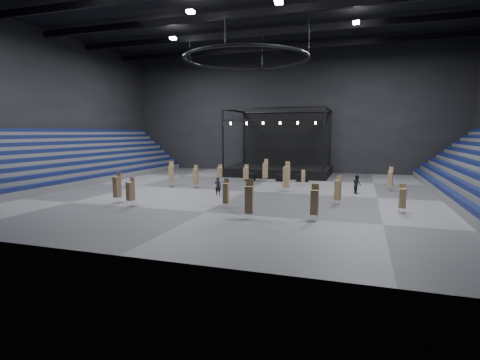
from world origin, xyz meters
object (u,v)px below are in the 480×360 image
(chair_stack_1, at_px, (246,173))
(chair_stack_5, at_px, (286,177))
(chair_stack_14, at_px, (131,191))
(man_center, at_px, (218,186))
(chair_stack_3, at_px, (338,190))
(chair_stack_4, at_px, (402,198))
(flight_case_mid, at_px, (282,178))
(chair_stack_11, at_px, (195,176))
(flight_case_right, at_px, (302,178))
(crew_member, at_px, (357,184))
(chair_stack_9, at_px, (220,173))
(chair_stack_0, at_px, (390,179))
(chair_stack_2, at_px, (303,177))
(chair_stack_8, at_px, (265,170))
(chair_stack_10, at_px, (315,202))
(chair_stack_6, at_px, (249,199))
(stage, at_px, (280,164))
(chair_stack_13, at_px, (171,174))
(chair_stack_12, at_px, (226,193))
(chair_stack_7, at_px, (117,187))
(flight_case_left, at_px, (250,177))

(chair_stack_1, distance_m, chair_stack_5, 7.84)
(chair_stack_14, distance_m, man_center, 8.49)
(chair_stack_3, xyz_separation_m, chair_stack_4, (4.75, -1.95, -0.09))
(flight_case_mid, xyz_separation_m, chair_stack_11, (-7.91, -7.70, 0.81))
(flight_case_right, height_order, crew_member, crew_member)
(chair_stack_9, bearing_deg, flight_case_mid, 25.57)
(chair_stack_0, distance_m, chair_stack_2, 9.07)
(chair_stack_14, bearing_deg, chair_stack_0, 57.44)
(chair_stack_8, xyz_separation_m, chair_stack_10, (8.14, -18.71, -0.10))
(chair_stack_3, height_order, chair_stack_4, chair_stack_3)
(chair_stack_6, bearing_deg, stage, 90.03)
(chair_stack_13, relative_size, crew_member, 1.50)
(chair_stack_8, bearing_deg, chair_stack_9, -141.97)
(chair_stack_12, relative_size, chair_stack_14, 1.01)
(chair_stack_1, relative_size, chair_stack_7, 0.83)
(chair_stack_11, bearing_deg, chair_stack_5, -7.59)
(chair_stack_1, height_order, chair_stack_12, chair_stack_12)
(flight_case_left, bearing_deg, chair_stack_14, -104.20)
(stage, distance_m, chair_stack_3, 22.53)
(chair_stack_2, relative_size, chair_stack_10, 0.72)
(chair_stack_11, bearing_deg, chair_stack_4, -27.21)
(chair_stack_2, relative_size, chair_stack_4, 0.83)
(stage, height_order, crew_member, stage)
(chair_stack_11, bearing_deg, chair_stack_14, -100.82)
(chair_stack_3, distance_m, chair_stack_14, 17.00)
(chair_stack_9, bearing_deg, chair_stack_7, -98.95)
(stage, bearing_deg, chair_stack_6, -82.22)
(chair_stack_6, bearing_deg, flight_case_mid, 87.82)
(chair_stack_3, bearing_deg, chair_stack_6, -103.37)
(flight_case_right, height_order, chair_stack_10, chair_stack_10)
(crew_member, bearing_deg, chair_stack_13, 72.18)
(chair_stack_0, height_order, chair_stack_11, chair_stack_0)
(chair_stack_1, height_order, chair_stack_5, chair_stack_5)
(chair_stack_9, relative_size, chair_stack_13, 0.76)
(chair_stack_5, bearing_deg, chair_stack_4, -17.25)
(flight_case_right, xyz_separation_m, chair_stack_1, (-6.24, -2.94, 0.71))
(chair_stack_4, bearing_deg, flight_case_mid, 128.50)
(chair_stack_0, distance_m, chair_stack_10, 16.79)
(chair_stack_12, bearing_deg, chair_stack_10, -19.81)
(stage, distance_m, chair_stack_14, 27.09)
(chair_stack_3, height_order, chair_stack_13, chair_stack_13)
(chair_stack_6, distance_m, chair_stack_7, 12.80)
(flight_case_right, distance_m, crew_member, 9.43)
(chair_stack_1, height_order, chair_stack_11, chair_stack_11)
(flight_case_mid, distance_m, chair_stack_3, 15.02)
(stage, distance_m, chair_stack_12, 24.59)
(flight_case_mid, distance_m, chair_stack_8, 2.22)
(chair_stack_10, bearing_deg, man_center, 142.28)
(chair_stack_9, relative_size, chair_stack_14, 0.90)
(stage, bearing_deg, man_center, -95.47)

